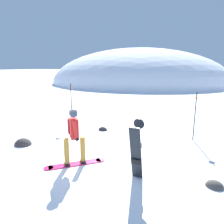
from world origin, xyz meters
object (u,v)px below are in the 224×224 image
(piste_marker_far, at_px, (71,101))
(rock_dark, at_px, (214,187))
(piste_marker_near, at_px, (195,113))
(spare_snowboard, at_px, (136,150))
(rock_small, at_px, (23,145))
(rock_mid, at_px, (103,130))
(snowboarder_main, at_px, (74,135))

(piste_marker_far, relative_size, rock_dark, 4.90)
(piste_marker_near, xyz_separation_m, rock_dark, (0.77, -3.29, -1.12))
(spare_snowboard, height_order, piste_marker_near, piste_marker_near)
(piste_marker_near, height_order, rock_small, piste_marker_near)
(piste_marker_far, bearing_deg, rock_dark, -25.52)
(spare_snowboard, xyz_separation_m, rock_mid, (-2.79, 3.43, -0.82))
(snowboarder_main, bearing_deg, piste_marker_near, 51.05)
(spare_snowboard, xyz_separation_m, rock_dark, (1.86, 0.53, -0.82))
(rock_dark, relative_size, rock_small, 0.64)
(rock_mid, bearing_deg, rock_dark, -31.94)
(piste_marker_far, distance_m, rock_small, 3.34)
(snowboarder_main, relative_size, rock_small, 2.56)
(rock_mid, bearing_deg, piste_marker_near, 5.81)
(spare_snowboard, relative_size, rock_small, 2.42)
(rock_dark, distance_m, rock_mid, 5.48)
(snowboarder_main, distance_m, piste_marker_far, 4.51)
(rock_dark, distance_m, rock_small, 6.52)
(snowboarder_main, distance_m, rock_small, 2.90)
(piste_marker_far, distance_m, rock_dark, 7.33)
(piste_marker_near, bearing_deg, rock_small, -150.21)
(spare_snowboard, relative_size, rock_mid, 3.87)
(snowboarder_main, xyz_separation_m, piste_marker_far, (-2.72, 3.59, 0.28))
(piste_marker_far, height_order, rock_dark, piste_marker_far)
(snowboarder_main, relative_size, rock_dark, 3.98)
(piste_marker_near, bearing_deg, piste_marker_far, -178.26)
(snowboarder_main, xyz_separation_m, piste_marker_near, (3.04, 3.76, 0.20))
(rock_mid, bearing_deg, snowboarder_main, -76.03)
(spare_snowboard, height_order, rock_dark, spare_snowboard)
(piste_marker_near, relative_size, rock_small, 2.92)
(snowboarder_main, relative_size, piste_marker_near, 0.88)
(snowboarder_main, height_order, piste_marker_near, piste_marker_near)
(snowboarder_main, relative_size, piste_marker_far, 0.81)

